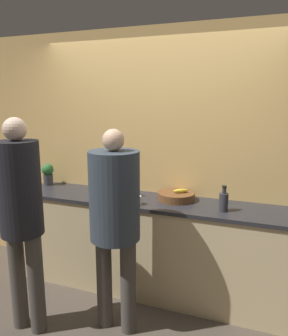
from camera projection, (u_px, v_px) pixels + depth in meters
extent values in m
plane|color=#4C4238|center=(139.00, 307.00, 3.07)|extent=(14.00, 14.00, 0.00)
cube|color=#E0B266|center=(160.00, 160.00, 3.36)|extent=(5.20, 0.06, 2.60)
cube|color=beige|center=(151.00, 247.00, 3.27)|extent=(2.73, 0.56, 0.92)
cube|color=#28282D|center=(151.00, 201.00, 3.18)|extent=(2.76, 0.59, 0.03)
cylinder|color=#4C4742|center=(18.00, 280.00, 2.74)|extent=(0.13, 0.13, 0.85)
cylinder|color=#4C4742|center=(36.00, 284.00, 2.68)|extent=(0.13, 0.13, 0.85)
cylinder|color=black|center=(19.00, 189.00, 2.55)|extent=(0.34, 0.34, 0.75)
sphere|color=beige|center=(15.00, 129.00, 2.45)|extent=(0.18, 0.18, 0.18)
cylinder|color=#4C4742|center=(104.00, 281.00, 2.76)|extent=(0.13, 0.13, 0.81)
cylinder|color=#4C4742|center=(128.00, 286.00, 2.68)|extent=(0.13, 0.13, 0.81)
cylinder|color=#333D47|center=(114.00, 196.00, 2.56)|extent=(0.40, 0.40, 0.71)
sphere|color=#DBAD89|center=(113.00, 140.00, 2.47)|extent=(0.17, 0.17, 0.17)
cylinder|color=brown|center=(176.00, 196.00, 3.15)|extent=(0.36, 0.36, 0.08)
ellipsoid|color=yellow|center=(181.00, 191.00, 3.12)|extent=(0.15, 0.12, 0.04)
cylinder|color=silver|center=(99.00, 184.00, 3.45)|extent=(0.10, 0.10, 0.14)
cylinder|color=#99754C|center=(98.00, 175.00, 3.43)|extent=(0.01, 0.05, 0.22)
cylinder|color=#99754C|center=(99.00, 175.00, 3.43)|extent=(0.03, 0.04, 0.22)
cylinder|color=#99754C|center=(98.00, 176.00, 3.42)|extent=(0.05, 0.01, 0.22)
cylinder|color=#333338|center=(224.00, 202.00, 2.82)|extent=(0.08, 0.08, 0.16)
cylinder|color=#333338|center=(224.00, 191.00, 2.80)|extent=(0.04, 0.04, 0.05)
cylinder|color=black|center=(224.00, 187.00, 2.80)|extent=(0.04, 0.04, 0.02)
cylinder|color=red|center=(133.00, 191.00, 3.26)|extent=(0.07, 0.07, 0.11)
cylinder|color=red|center=(133.00, 184.00, 3.24)|extent=(0.03, 0.03, 0.03)
cylinder|color=black|center=(133.00, 182.00, 3.24)|extent=(0.03, 0.03, 0.01)
cylinder|color=#335184|center=(95.00, 190.00, 3.33)|extent=(0.09, 0.09, 0.09)
cylinder|color=white|center=(137.00, 200.00, 3.01)|extent=(0.08, 0.08, 0.08)
cylinder|color=#3D3D42|center=(48.00, 180.00, 3.71)|extent=(0.11, 0.11, 0.12)
sphere|color=#2D6B33|center=(48.00, 170.00, 3.68)|extent=(0.13, 0.13, 0.13)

